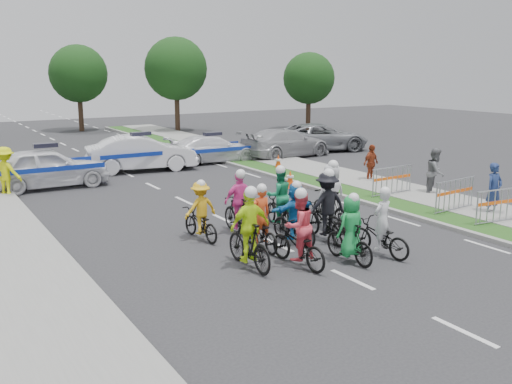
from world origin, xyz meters
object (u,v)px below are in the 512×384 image
rider_5 (295,217)px  cone_1 (278,162)px  civilian_suv (320,137)px  tree_1 (176,69)px  spectator_0 (494,189)px  barrier_0 (501,207)px  rider_8 (279,205)px  tree_2 (309,78)px  rider_2 (298,237)px  spectator_1 (435,172)px  spectator_2 (371,163)px  rider_0 (381,233)px  marshal_hiviz (6,172)px  rider_1 (350,235)px  rider_3 (249,237)px  tree_4 (78,74)px  civilian_sedan (285,143)px  police_car_1 (141,153)px  rider_4 (326,213)px  rider_9 (239,209)px  barrier_2 (392,182)px  rider_6 (260,227)px  barrier_1 (455,196)px  police_car_0 (47,168)px  cone_0 (290,179)px  rider_7 (330,202)px  rider_10 (200,216)px  police_car_2 (213,149)px

rider_5 → cone_1: size_ratio=2.48×
civilian_suv → tree_1: 14.33m
spectator_0 → barrier_0: (-0.84, -0.88, -0.28)m
rider_8 → tree_2: 27.72m
rider_2 → spectator_1: size_ratio=1.11×
spectator_2 → spectator_1: bearing=-97.1°
rider_0 → spectator_1: 7.72m
rider_5 → spectator_2: rider_5 is taller
marshal_hiviz → barrier_0: 16.78m
rider_1 → rider_8: size_ratio=0.90×
rider_8 → tree_2: tree_2 is taller
rider_3 → tree_4: tree_4 is taller
tree_2 → civilian_sedan: bearing=-131.4°
police_car_1 → civilian_suv: police_car_1 is taller
barrier_0 → tree_4: size_ratio=0.32×
civilian_sedan → marshal_hiviz: bearing=94.1°
police_car_1 → civilian_suv: 10.89m
civilian_sedan → barrier_0: 14.54m
rider_1 → tree_1: 30.46m
rider_2 → tree_1: (9.51, 28.64, 3.83)m
rider_2 → rider_4: bearing=-150.0°
rider_9 → tree_2: bearing=-128.7°
rider_1 → police_car_1: size_ratio=0.35×
rider_0 → tree_1: 30.22m
rider_5 → rider_9: rider_9 is taller
barrier_2 → cone_1: size_ratio=2.86×
rider_6 → tree_1: 28.99m
civilian_suv → rider_5: bearing=153.5°
spectator_1 → spectator_2: bearing=65.9°
rider_0 → rider_1: rider_0 is taller
tree_1 → tree_2: tree_1 is taller
police_car_1 → barrier_1: police_car_1 is taller
rider_3 → spectator_2: rider_3 is taller
rider_3 → rider_8: bearing=-134.5°
rider_1 → police_car_0: bearing=-72.5°
civilian_suv → cone_0: bearing=149.4°
rider_2 → rider_7: size_ratio=0.94×
barrier_1 → police_car_1: bearing=114.5°
rider_7 → rider_10: bearing=-7.5°
barrier_1 → civilian_suv: bearing=69.7°
rider_4 → rider_9: size_ratio=1.07×
rider_4 → civilian_suv: bearing=-122.5°
rider_10 → barrier_1: rider_10 is taller
rider_10 → rider_4: bearing=141.9°
police_car_0 → tree_4: size_ratio=0.74×
barrier_1 → marshal_hiviz: bearing=139.5°
spectator_0 → spectator_1: spectator_1 is taller
rider_5 → police_car_2: 13.89m
civilian_sedan → police_car_0: bearing=91.5°
spectator_1 → spectator_2: 3.12m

